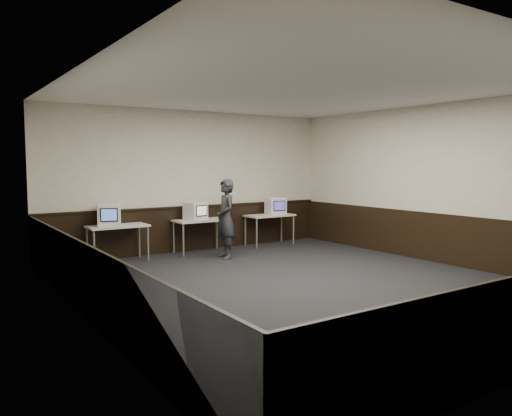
# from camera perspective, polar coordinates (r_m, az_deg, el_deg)

# --- Properties ---
(floor) EXTENTS (8.00, 8.00, 0.00)m
(floor) POSITION_cam_1_polar(r_m,az_deg,el_deg) (8.42, 5.18, -8.70)
(floor) COLOR black
(floor) RESTS_ON ground
(ceiling) EXTENTS (8.00, 8.00, 0.00)m
(ceiling) POSITION_cam_1_polar(r_m,az_deg,el_deg) (8.26, 5.36, 13.40)
(ceiling) COLOR white
(ceiling) RESTS_ON back_wall
(back_wall) EXTENTS (7.00, 0.00, 7.00)m
(back_wall) POSITION_cam_1_polar(r_m,az_deg,el_deg) (11.57, -7.30, 3.07)
(back_wall) COLOR beige
(back_wall) RESTS_ON ground
(left_wall) EXTENTS (0.00, 8.00, 8.00)m
(left_wall) POSITION_cam_1_polar(r_m,az_deg,el_deg) (6.58, -19.19, 1.28)
(left_wall) COLOR beige
(left_wall) RESTS_ON ground
(right_wall) EXTENTS (0.00, 8.00, 8.00)m
(right_wall) POSITION_cam_1_polar(r_m,az_deg,el_deg) (10.73, 19.98, 2.64)
(right_wall) COLOR beige
(right_wall) RESTS_ON ground
(wainscot_back) EXTENTS (6.98, 0.04, 1.00)m
(wainscot_back) POSITION_cam_1_polar(r_m,az_deg,el_deg) (11.64, -7.19, -2.35)
(wainscot_back) COLOR black
(wainscot_back) RESTS_ON back_wall
(wainscot_left) EXTENTS (0.04, 7.98, 1.00)m
(wainscot_left) POSITION_cam_1_polar(r_m,az_deg,el_deg) (6.74, -18.74, -8.08)
(wainscot_left) COLOR black
(wainscot_left) RESTS_ON left_wall
(wainscot_right) EXTENTS (0.04, 7.98, 1.00)m
(wainscot_right) POSITION_cam_1_polar(r_m,az_deg,el_deg) (10.82, 19.74, -3.19)
(wainscot_right) COLOR black
(wainscot_right) RESTS_ON right_wall
(wainscot_rail) EXTENTS (6.98, 0.06, 0.04)m
(wainscot_rail) POSITION_cam_1_polar(r_m,az_deg,el_deg) (11.57, -7.17, 0.19)
(wainscot_rail) COLOR black
(wainscot_rail) RESTS_ON wainscot_back
(desk_left) EXTENTS (1.20, 0.60, 0.75)m
(desk_left) POSITION_cam_1_polar(r_m,az_deg,el_deg) (10.56, -15.54, -2.29)
(desk_left) COLOR silver
(desk_left) RESTS_ON ground
(desk_center) EXTENTS (1.20, 0.60, 0.75)m
(desk_center) POSITION_cam_1_polar(r_m,az_deg,el_deg) (11.28, -6.34, -1.67)
(desk_center) COLOR silver
(desk_center) RESTS_ON ground
(desk_right) EXTENTS (1.20, 0.60, 0.75)m
(desk_right) POSITION_cam_1_polar(r_m,az_deg,el_deg) (12.27, 1.57, -1.09)
(desk_right) COLOR silver
(desk_right) RESTS_ON ground
(emac_left) EXTENTS (0.57, 0.58, 0.45)m
(emac_left) POSITION_cam_1_polar(r_m,az_deg,el_deg) (10.46, -16.45, -0.75)
(emac_left) COLOR white
(emac_left) RESTS_ON desk_left
(emac_center) EXTENTS (0.48, 0.50, 0.40)m
(emac_center) POSITION_cam_1_polar(r_m,az_deg,el_deg) (11.17, -6.93, -0.33)
(emac_center) COLOR white
(emac_center) RESTS_ON desk_center
(emac_right) EXTENTS (0.50, 0.51, 0.42)m
(emac_right) POSITION_cam_1_polar(r_m,az_deg,el_deg) (12.29, 2.24, 0.24)
(emac_right) COLOR white
(emac_right) RESTS_ON desk_right
(person) EXTENTS (0.51, 0.68, 1.68)m
(person) POSITION_cam_1_polar(r_m,az_deg,el_deg) (10.54, -3.47, -1.25)
(person) COLOR #25262B
(person) RESTS_ON ground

